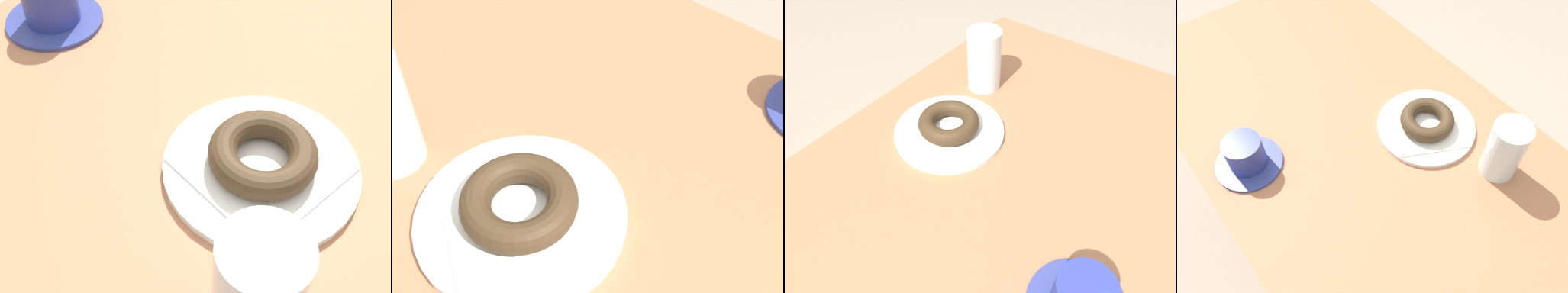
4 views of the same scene
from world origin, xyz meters
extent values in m
cube|color=#A76A49|center=(0.00, 0.00, 0.72)|extent=(1.19, 0.67, 0.04)
cylinder|color=#B2773F|center=(0.54, -0.25, 0.35)|extent=(0.06, 0.06, 0.70)
cylinder|color=white|center=(0.11, 0.13, 0.74)|extent=(0.22, 0.22, 0.01)
cube|color=white|center=(0.11, 0.13, 0.75)|extent=(0.21, 0.21, 0.00)
torus|color=#3F2D1B|center=(0.11, 0.13, 0.77)|extent=(0.12, 0.12, 0.03)
camera|label=1|loc=(0.48, 0.19, 1.20)|focal=47.59mm
camera|label=2|loc=(-0.15, 0.32, 1.19)|focal=48.26mm
camera|label=3|loc=(-0.26, -0.23, 1.24)|focal=32.58mm
camera|label=4|loc=(0.48, -0.31, 1.44)|focal=36.32mm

